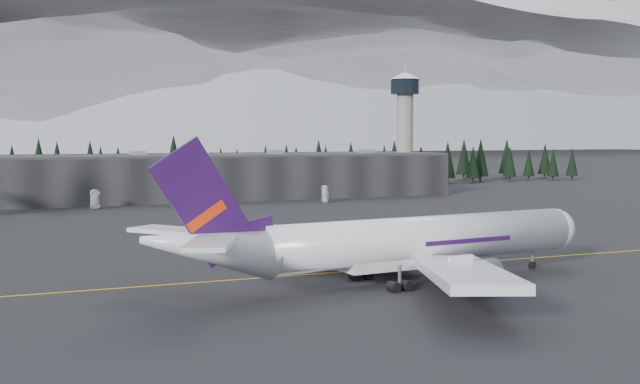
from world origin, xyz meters
name	(u,v)px	position (x,y,z in m)	size (l,w,h in m)	color
ground	(377,267)	(0.00, 0.00, 0.00)	(1400.00, 1400.00, 0.00)	black
taxiline	(383,269)	(0.00, -2.00, 0.01)	(400.00, 0.40, 0.02)	gold
terminal	(174,177)	(0.00, 125.00, 6.30)	(160.00, 30.00, 12.60)	black
control_tower	(405,118)	(75.00, 128.00, 23.41)	(10.00, 10.00, 37.70)	gray
treeline	(149,168)	(0.00, 162.00, 7.50)	(360.00, 20.00, 15.00)	black
mountain_ridge	(24,149)	(0.00, 1000.00, 0.00)	(4400.00, 900.00, 420.00)	white
jet_main	(388,243)	(-4.58, -12.13, 5.06)	(60.94, 56.02, 17.93)	silver
gse_vehicle_a	(95,206)	(-24.49, 103.21, 0.68)	(2.26, 4.91, 1.36)	silver
gse_vehicle_b	(326,200)	(34.80, 98.55, 0.79)	(1.88, 4.66, 1.59)	silver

